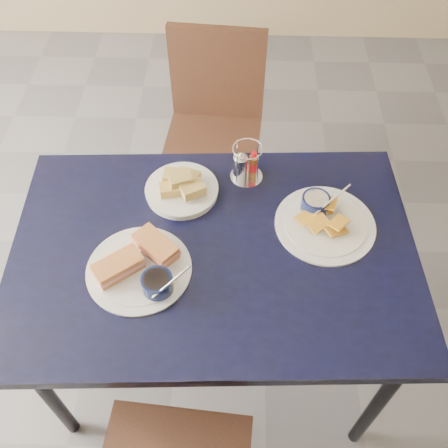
{
  "coord_description": "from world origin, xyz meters",
  "views": [
    {
      "loc": [
        0.23,
        -0.79,
        1.99
      ],
      "look_at": [
        0.2,
        0.13,
        0.82
      ],
      "focal_mm": 40.0,
      "sensor_mm": 36.0,
      "label": 1
    }
  ],
  "objects_px": {
    "bread_basket": "(182,188)",
    "condiment_caddy": "(245,165)",
    "plantain_plate": "(322,217)",
    "chair_far": "(213,116)",
    "sandwich_plate": "(141,266)",
    "dining_table": "(214,260)"
  },
  "relations": [
    {
      "from": "chair_far",
      "to": "condiment_caddy",
      "type": "distance_m",
      "value": 0.68
    },
    {
      "from": "dining_table",
      "to": "sandwich_plate",
      "type": "height_order",
      "value": "sandwich_plate"
    },
    {
      "from": "bread_basket",
      "to": "condiment_caddy",
      "type": "xyz_separation_m",
      "value": [
        0.21,
        0.08,
        0.03
      ]
    },
    {
      "from": "plantain_plate",
      "to": "condiment_caddy",
      "type": "xyz_separation_m",
      "value": [
        -0.24,
        0.18,
        0.04
      ]
    },
    {
      "from": "dining_table",
      "to": "sandwich_plate",
      "type": "relative_size",
      "value": 3.99
    },
    {
      "from": "condiment_caddy",
      "to": "plantain_plate",
      "type": "bearing_deg",
      "value": -37.01
    },
    {
      "from": "plantain_plate",
      "to": "bread_basket",
      "type": "distance_m",
      "value": 0.46
    },
    {
      "from": "chair_far",
      "to": "sandwich_plate",
      "type": "distance_m",
      "value": 1.03
    },
    {
      "from": "condiment_caddy",
      "to": "bread_basket",
      "type": "bearing_deg",
      "value": -158.83
    },
    {
      "from": "sandwich_plate",
      "to": "plantain_plate",
      "type": "height_order",
      "value": "same"
    },
    {
      "from": "dining_table",
      "to": "chair_far",
      "type": "bearing_deg",
      "value": 92.94
    },
    {
      "from": "sandwich_plate",
      "to": "bread_basket",
      "type": "height_order",
      "value": "sandwich_plate"
    },
    {
      "from": "bread_basket",
      "to": "condiment_caddy",
      "type": "relative_size",
      "value": 1.75
    },
    {
      "from": "sandwich_plate",
      "to": "condiment_caddy",
      "type": "bearing_deg",
      "value": 52.26
    },
    {
      "from": "chair_far",
      "to": "sandwich_plate",
      "type": "height_order",
      "value": "chair_far"
    },
    {
      "from": "dining_table",
      "to": "sandwich_plate",
      "type": "bearing_deg",
      "value": -157.47
    },
    {
      "from": "bread_basket",
      "to": "dining_table",
      "type": "bearing_deg",
      "value": -62.67
    },
    {
      "from": "chair_far",
      "to": "sandwich_plate",
      "type": "xyz_separation_m",
      "value": [
        -0.16,
        -0.99,
        0.26
      ]
    },
    {
      "from": "sandwich_plate",
      "to": "plantain_plate",
      "type": "relative_size",
      "value": 1.01
    },
    {
      "from": "dining_table",
      "to": "chair_far",
      "type": "relative_size",
      "value": 1.43
    },
    {
      "from": "chair_far",
      "to": "sandwich_plate",
      "type": "relative_size",
      "value": 2.78
    },
    {
      "from": "plantain_plate",
      "to": "chair_far",
      "type": "bearing_deg",
      "value": 116.16
    }
  ]
}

